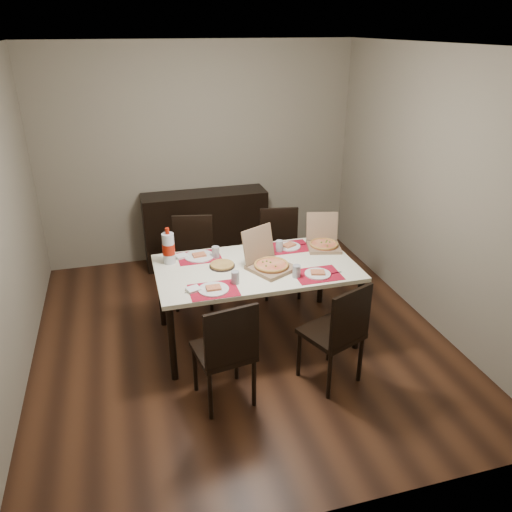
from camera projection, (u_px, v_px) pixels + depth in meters
name	position (u px, v px, depth m)	size (l,w,h in m)	color
ground	(241.00, 337.00, 4.83)	(3.80, 4.00, 0.02)	#402313
room_walls	(226.00, 148.00, 4.47)	(3.84, 4.02, 2.62)	gray
sideboard	(206.00, 228.00, 6.19)	(1.50, 0.40, 0.90)	black
dining_table	(256.00, 273.00, 4.55)	(1.80, 1.00, 0.75)	white
chair_near_left	(226.00, 350.00, 3.76)	(0.48, 0.48, 0.93)	black
chair_near_right	(338.00, 331.00, 4.00)	(0.55, 0.55, 0.93)	black
chair_far_left	(193.00, 257.00, 5.27)	(0.50, 0.50, 0.93)	black
chair_far_right	(280.00, 248.00, 5.48)	(0.48, 0.48, 0.93)	black
setting_near_left	(217.00, 286.00, 4.13)	(0.48, 0.30, 0.11)	#A90B23
setting_near_right	(312.00, 273.00, 4.35)	(0.45, 0.30, 0.11)	#A90B23
setting_far_left	(201.00, 255.00, 4.69)	(0.43, 0.30, 0.11)	#A90B23
setting_far_right	(286.00, 246.00, 4.87)	(0.51, 0.30, 0.11)	#A90B23
napkin_loose	(258.00, 265.00, 4.53)	(0.12, 0.11, 0.02)	white
pizza_box_center	(269.00, 263.00, 4.46)	(0.48, 0.50, 0.35)	#85684C
pizza_box_right	(323.00, 242.00, 4.89)	(0.38, 0.41, 0.31)	#85684C
faina_plate	(222.00, 265.00, 4.51)	(0.23, 0.23, 0.03)	black
dip_bowl	(267.00, 253.00, 4.75)	(0.11, 0.11, 0.03)	white
soda_bottle	(169.00, 248.00, 4.53)	(0.11, 0.11, 0.34)	silver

